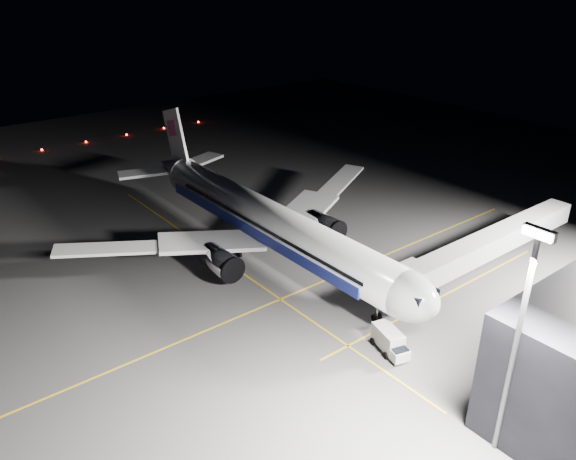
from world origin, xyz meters
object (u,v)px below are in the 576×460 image
(jet_bridge, at_px, (484,246))
(floodlight_mast_south, at_px, (520,327))
(safety_cone_b, at_px, (320,261))
(airliner, at_px, (266,220))
(baggage_tug, at_px, (297,217))
(safety_cone_c, at_px, (337,245))
(service_truck, at_px, (390,341))
(safety_cone_a, at_px, (305,213))

(jet_bridge, bearing_deg, floodlight_mast_south, -53.21)
(floodlight_mast_south, distance_m, safety_cone_b, 37.44)
(safety_cone_b, bearing_deg, airliner, -150.52)
(jet_bridge, relative_size, baggage_tug, 12.53)
(airliner, distance_m, floodlight_mast_south, 42.13)
(airliner, relative_size, safety_cone_c, 93.85)
(safety_cone_b, bearing_deg, baggage_tug, 153.46)
(safety_cone_b, bearing_deg, jet_bridge, 41.30)
(airliner, distance_m, jet_bridge, 29.31)
(jet_bridge, relative_size, safety_cone_b, 56.62)
(baggage_tug, height_order, safety_cone_c, baggage_tug)
(baggage_tug, bearing_deg, airliner, -50.31)
(floodlight_mast_south, xyz_separation_m, safety_cone_c, (-36.23, 15.38, -12.04))
(service_truck, bearing_deg, safety_cone_a, 169.60)
(jet_bridge, distance_m, safety_cone_c, 20.64)
(jet_bridge, distance_m, floodlight_mast_south, 31.05)
(baggage_tug, xyz_separation_m, safety_cone_b, (12.93, -6.46, -0.51))
(safety_cone_a, relative_size, safety_cone_c, 0.90)
(floodlight_mast_south, height_order, baggage_tug, floodlight_mast_south)
(floodlight_mast_south, height_order, safety_cone_a, floodlight_mast_south)
(jet_bridge, distance_m, service_truck, 21.80)
(airliner, xyz_separation_m, service_truck, (26.52, -3.23, -3.80))
(baggage_tug, bearing_deg, safety_cone_a, 122.64)
(airliner, bearing_deg, safety_cone_c, 62.66)
(safety_cone_c, bearing_deg, service_truck, -30.17)
(floodlight_mast_south, relative_size, safety_cone_b, 34.07)
(service_truck, distance_m, safety_cone_b, 20.77)
(safety_cone_a, bearing_deg, safety_cone_b, -32.94)
(baggage_tug, bearing_deg, safety_cone_c, 4.61)
(airliner, height_order, baggage_tug, airliner)
(safety_cone_b, relative_size, safety_cone_c, 0.93)
(safety_cone_b, bearing_deg, service_truck, -20.40)
(jet_bridge, xyz_separation_m, baggage_tug, (-28.93, -7.60, -3.76))
(jet_bridge, xyz_separation_m, safety_cone_b, (-16.00, -14.06, -4.28))
(service_truck, bearing_deg, airliner, -171.36)
(airliner, xyz_separation_m, floodlight_mast_south, (41.08, -6.01, 7.21))
(safety_cone_a, bearing_deg, safety_cone_c, -17.46)
(floodlight_mast_south, bearing_deg, service_truck, 169.18)
(airliner, bearing_deg, safety_cone_b, 29.48)
(safety_cone_a, bearing_deg, jet_bridge, 9.44)
(baggage_tug, relative_size, safety_cone_c, 4.19)
(jet_bridge, relative_size, safety_cone_c, 52.51)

